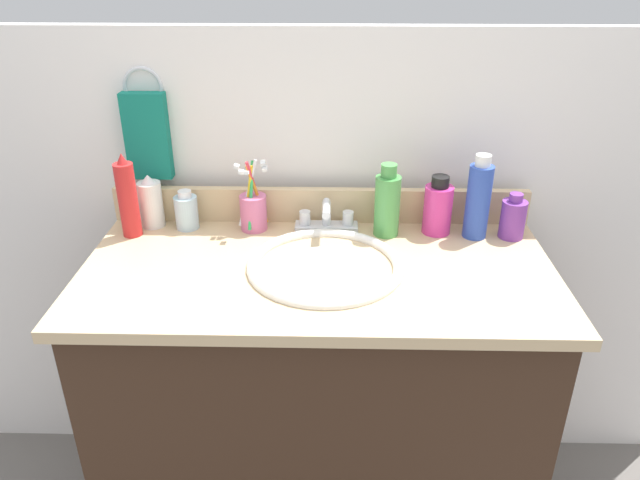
# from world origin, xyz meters

# --- Properties ---
(vanity_cabinet) EXTENTS (1.03, 0.49, 0.79)m
(vanity_cabinet) POSITION_xyz_m (0.00, 0.00, 0.39)
(vanity_cabinet) COLOR #382316
(vanity_cabinet) RESTS_ON ground_plane
(countertop) EXTENTS (1.08, 0.53, 0.03)m
(countertop) POSITION_xyz_m (0.00, 0.00, 0.80)
(countertop) COLOR #D1B284
(countertop) RESTS_ON vanity_cabinet
(backsplash) EXTENTS (1.08, 0.02, 0.09)m
(backsplash) POSITION_xyz_m (0.00, 0.25, 0.86)
(backsplash) COLOR #D1B284
(backsplash) RESTS_ON countertop
(back_wall) EXTENTS (2.18, 0.04, 1.30)m
(back_wall) POSITION_xyz_m (0.00, 0.31, 0.65)
(back_wall) COLOR white
(back_wall) RESTS_ON ground_plane
(towel_ring) EXTENTS (0.10, 0.01, 0.10)m
(towel_ring) POSITION_xyz_m (-0.44, 0.29, 1.16)
(towel_ring) COLOR silver
(hand_towel) EXTENTS (0.11, 0.04, 0.22)m
(hand_towel) POSITION_xyz_m (-0.44, 0.27, 1.04)
(hand_towel) COLOR #147260
(sink_basin) EXTENTS (0.36, 0.36, 0.11)m
(sink_basin) POSITION_xyz_m (0.02, 0.00, 0.79)
(sink_basin) COLOR white
(sink_basin) RESTS_ON countertop
(faucet) EXTENTS (0.16, 0.10, 0.08)m
(faucet) POSITION_xyz_m (0.02, 0.20, 0.84)
(faucet) COLOR silver
(faucet) RESTS_ON countertop
(bottle_shampoo_blue) EXTENTS (0.06, 0.06, 0.21)m
(bottle_shampoo_blue) POSITION_xyz_m (0.39, 0.17, 0.92)
(bottle_shampoo_blue) COLOR #2D4CB2
(bottle_shampoo_blue) RESTS_ON countertop
(bottle_toner_green) EXTENTS (0.06, 0.06, 0.18)m
(bottle_toner_green) POSITION_xyz_m (0.17, 0.18, 0.90)
(bottle_toner_green) COLOR #4C9E4C
(bottle_toner_green) RESTS_ON countertop
(bottle_lotion_white) EXTENTS (0.06, 0.06, 0.14)m
(bottle_lotion_white) POSITION_xyz_m (-0.43, 0.21, 0.88)
(bottle_lotion_white) COLOR white
(bottle_lotion_white) RESTS_ON countertop
(bottle_cream_purple) EXTENTS (0.06, 0.06, 0.12)m
(bottle_cream_purple) POSITION_xyz_m (0.48, 0.17, 0.87)
(bottle_cream_purple) COLOR #7A3899
(bottle_cream_purple) RESTS_ON countertop
(bottle_spray_red) EXTENTS (0.05, 0.05, 0.21)m
(bottle_spray_red) POSITION_xyz_m (-0.47, 0.16, 0.91)
(bottle_spray_red) COLOR red
(bottle_spray_red) RESTS_ON countertop
(bottle_gel_clear) EXTENTS (0.06, 0.06, 0.10)m
(bottle_gel_clear) POSITION_xyz_m (-0.34, 0.20, 0.86)
(bottle_gel_clear) COLOR silver
(bottle_gel_clear) RESTS_ON countertop
(bottle_soap_pink) EXTENTS (0.07, 0.07, 0.15)m
(bottle_soap_pink) POSITION_xyz_m (0.29, 0.19, 0.88)
(bottle_soap_pink) COLOR #D8338C
(bottle_soap_pink) RESTS_ON countertop
(cup_pink) EXTENTS (0.08, 0.08, 0.19)m
(cup_pink) POSITION_xyz_m (-0.17, 0.20, 0.87)
(cup_pink) COLOR #D16693
(cup_pink) RESTS_ON countertop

